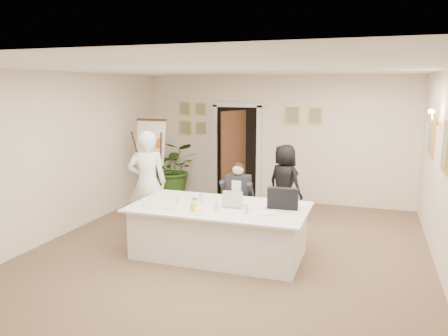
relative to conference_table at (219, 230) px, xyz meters
name	(u,v)px	position (x,y,z in m)	size (l,w,h in m)	color
floor	(226,254)	(0.10, 0.05, -0.39)	(7.00, 7.00, 0.00)	brown
ceiling	(227,69)	(0.10, 0.05, 2.41)	(6.00, 7.00, 0.02)	white
wall_back	(276,139)	(0.10, 3.55, 1.01)	(6.00, 0.10, 2.80)	beige
wall_front	(77,243)	(0.10, -3.45, 1.01)	(6.00, 0.10, 2.80)	beige
wall_left	(60,155)	(-2.90, 0.05, 1.01)	(0.10, 7.00, 2.80)	beige
doorway	(236,154)	(-0.78, 3.37, 0.65)	(1.14, 0.86, 2.20)	black
pictures_back_wall	(241,118)	(-0.70, 3.52, 1.46)	(3.40, 0.06, 0.80)	#E0B94C
pictures_right_wall	(438,140)	(3.07, 1.25, 1.36)	(0.06, 2.20, 0.80)	#E0B94C
wall_sconce	(434,117)	(3.00, 1.25, 1.71)	(0.20, 0.30, 0.24)	gold
conference_table	(219,230)	(0.00, 0.00, 0.00)	(2.65, 1.42, 0.78)	silver
seated_man	(238,199)	(0.00, 0.95, 0.25)	(0.55, 0.59, 1.29)	black
flip_chart	(154,168)	(-2.22, 2.11, 0.47)	(0.65, 0.42, 1.86)	#3D2913
standing_man	(147,183)	(-1.51, 0.55, 0.52)	(0.66, 0.44, 1.82)	white
standing_woman	(284,183)	(0.60, 2.05, 0.35)	(0.73, 0.47, 1.49)	black
potted_palm	(174,168)	(-2.27, 3.25, 0.26)	(1.17, 1.02, 1.30)	#325D1F
laptop	(235,197)	(0.22, 0.07, 0.52)	(0.31, 0.34, 0.28)	#B7BABC
laptop_bag	(283,199)	(0.94, 0.15, 0.54)	(0.45, 0.12, 0.31)	black
paper_stack	(268,213)	(0.80, -0.20, 0.40)	(0.27, 0.19, 0.03)	white
plate_left	(150,205)	(-1.02, -0.30, 0.39)	(0.23, 0.23, 0.01)	white
plate_mid	(171,208)	(-0.61, -0.38, 0.39)	(0.22, 0.22, 0.01)	white
plate_near	(196,213)	(-0.18, -0.49, 0.39)	(0.23, 0.23, 0.01)	white
glass_a	(177,200)	(-0.64, -0.11, 0.45)	(0.06, 0.06, 0.14)	silver
glass_b	(216,207)	(0.06, -0.29, 0.45)	(0.06, 0.06, 0.14)	silver
glass_c	(246,209)	(0.50, -0.26, 0.45)	(0.07, 0.07, 0.14)	silver
glass_d	(202,197)	(-0.35, 0.15, 0.45)	(0.06, 0.06, 0.14)	silver
oj_glass	(193,208)	(-0.25, -0.43, 0.45)	(0.07, 0.07, 0.13)	yellow
steel_jug	(195,202)	(-0.35, -0.12, 0.44)	(0.10, 0.10, 0.11)	silver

